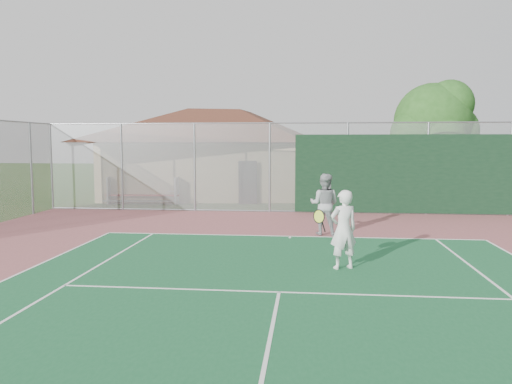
# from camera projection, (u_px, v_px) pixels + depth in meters

# --- Properties ---
(back_fence) EXTENTS (20.08, 0.11, 3.53)m
(back_fence) POSITION_uv_depth(u_px,v_px,m) (350.00, 171.00, 19.20)
(back_fence) COLOR gray
(back_fence) RESTS_ON ground
(clubhouse) EXTENTS (12.89, 9.32, 5.22)m
(clubhouse) POSITION_uv_depth(u_px,v_px,m) (221.00, 144.00, 25.94)
(clubhouse) COLOR tan
(clubhouse) RESTS_ON ground
(bleachers) EXTENTS (3.31, 2.13, 1.21)m
(bleachers) POSITION_uv_depth(u_px,v_px,m) (146.00, 188.00, 22.87)
(bleachers) COLOR #A82E26
(bleachers) RESTS_ON ground
(tree) EXTENTS (3.85, 3.65, 5.37)m
(tree) POSITION_uv_depth(u_px,v_px,m) (435.00, 124.00, 21.33)
(tree) COLOR #352013
(tree) RESTS_ON ground
(player_white_front) EXTENTS (1.05, 0.74, 1.72)m
(player_white_front) POSITION_uv_depth(u_px,v_px,m) (343.00, 230.00, 10.75)
(player_white_front) COLOR silver
(player_white_front) RESTS_ON ground
(player_grey_back) EXTENTS (1.02, 0.88, 1.82)m
(player_grey_back) POSITION_uv_depth(u_px,v_px,m) (324.00, 205.00, 14.75)
(player_grey_back) COLOR #97999B
(player_grey_back) RESTS_ON ground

